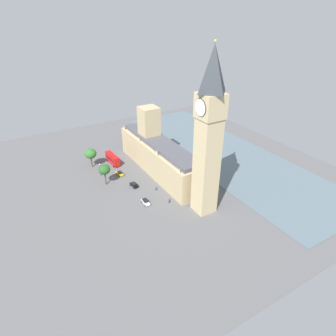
% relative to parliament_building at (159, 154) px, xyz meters
% --- Properties ---
extents(ground_plane, '(148.33, 148.33, 0.00)m').
position_rel_parliament_building_xyz_m(ground_plane, '(1.99, 1.44, -7.92)').
color(ground_plane, '#565659').
extents(river_thames, '(42.61, 133.50, 0.25)m').
position_rel_parliament_building_xyz_m(river_thames, '(-35.87, 1.44, -7.79)').
color(river_thames, slate).
rests_on(river_thames, ground).
extents(parliament_building, '(13.33, 55.50, 26.94)m').
position_rel_parliament_building_xyz_m(parliament_building, '(0.00, 0.00, 0.00)').
color(parliament_building, tan).
rests_on(parliament_building, ground).
extents(clock_tower, '(7.82, 7.82, 57.64)m').
position_rel_parliament_building_xyz_m(clock_tower, '(0.83, 34.95, 21.90)').
color(clock_tower, tan).
rests_on(clock_tower, ground).
extents(double_decker_bus_under_trees, '(3.22, 10.64, 4.75)m').
position_rel_parliament_building_xyz_m(double_decker_bus_under_trees, '(16.25, -16.03, -5.28)').
color(double_decker_bus_under_trees, red).
rests_on(double_decker_bus_under_trees, ground).
extents(car_yellow_cab_kerbside, '(2.21, 4.53, 1.74)m').
position_rel_parliament_building_xyz_m(car_yellow_cab_kerbside, '(17.58, -4.15, -7.03)').
color(car_yellow_cab_kerbside, gold).
rests_on(car_yellow_cab_kerbside, ground).
extents(car_black_near_tower, '(2.24, 4.33, 1.74)m').
position_rel_parliament_building_xyz_m(car_black_near_tower, '(16.20, 7.81, -7.03)').
color(car_black_near_tower, black).
rests_on(car_black_near_tower, ground).
extents(car_white_opposite_hall, '(1.98, 4.50, 1.74)m').
position_rel_parliament_building_xyz_m(car_white_opposite_hall, '(17.56, 21.04, -7.03)').
color(car_white_opposite_hall, silver).
rests_on(car_white_opposite_hall, ground).
extents(pedestrian_corner, '(0.61, 0.67, 1.60)m').
position_rel_parliament_building_xyz_m(pedestrian_corner, '(9.53, 14.75, -7.19)').
color(pedestrian_corner, navy).
rests_on(pedestrian_corner, ground).
extents(pedestrian_midblock, '(0.54, 0.62, 1.50)m').
position_rel_parliament_building_xyz_m(pedestrian_midblock, '(9.59, 25.13, -7.24)').
color(pedestrian_midblock, navy).
rests_on(pedestrian_midblock, ground).
extents(pedestrian_trailing, '(0.63, 0.66, 1.57)m').
position_rel_parliament_building_xyz_m(pedestrian_trailing, '(9.12, 24.39, -7.21)').
color(pedestrian_trailing, maroon).
rests_on(pedestrian_trailing, ground).
extents(plane_tree_far_end, '(4.85, 4.85, 9.20)m').
position_rel_parliament_building_xyz_m(plane_tree_far_end, '(25.57, 0.14, -0.85)').
color(plane_tree_far_end, brown).
rests_on(plane_tree_far_end, ground).
extents(plane_tree_leading, '(5.37, 5.37, 9.12)m').
position_rel_parliament_building_xyz_m(plane_tree_leading, '(25.69, -17.88, -1.13)').
color(plane_tree_leading, brown).
rests_on(plane_tree_leading, ground).
extents(street_lamp_by_river_gate, '(0.56, 0.56, 5.96)m').
position_rel_parliament_building_xyz_m(street_lamp_by_river_gate, '(24.97, -7.87, -3.72)').
color(street_lamp_by_river_gate, black).
rests_on(street_lamp_by_river_gate, ground).
extents(street_lamp_slot_10, '(0.56, 0.56, 6.20)m').
position_rel_parliament_building_xyz_m(street_lamp_slot_10, '(25.18, -21.01, -3.58)').
color(street_lamp_slot_10, black).
rests_on(street_lamp_slot_10, ground).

